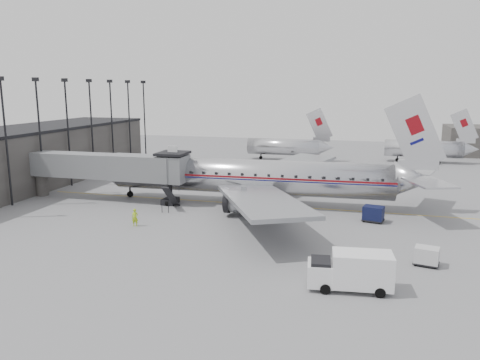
% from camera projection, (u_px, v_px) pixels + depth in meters
% --- Properties ---
extents(ground, '(160.00, 160.00, 0.00)m').
position_uv_depth(ground, '(236.00, 217.00, 51.39)').
color(ground, slate).
rests_on(ground, ground).
extents(terminal, '(12.00, 46.00, 8.00)m').
position_uv_depth(terminal, '(31.00, 157.00, 68.74)').
color(terminal, '#3B3835').
rests_on(terminal, ground).
extents(apron_line, '(60.00, 0.15, 0.01)m').
position_uv_depth(apron_line, '(273.00, 206.00, 56.31)').
color(apron_line, gold).
rests_on(apron_line, ground).
extents(jet_bridge, '(21.00, 6.20, 7.10)m').
position_uv_depth(jet_bridge, '(115.00, 168.00, 58.29)').
color(jet_bridge, '#5B5D60').
rests_on(jet_bridge, ground).
extents(floodlight_masts, '(0.90, 42.25, 15.25)m').
position_uv_depth(floodlight_masts, '(80.00, 126.00, 69.07)').
color(floodlight_masts, black).
rests_on(floodlight_masts, ground).
extents(distant_aircraft_near, '(16.39, 3.20, 10.26)m').
position_uv_depth(distant_aircraft_near, '(285.00, 146.00, 91.10)').
color(distant_aircraft_near, silver).
rests_on(distant_aircraft_near, ground).
extents(distant_aircraft_mid, '(16.39, 3.20, 10.26)m').
position_uv_depth(distant_aircraft_mid, '(424.00, 148.00, 88.27)').
color(distant_aircraft_mid, silver).
rests_on(distant_aircraft_mid, ground).
extents(airliner, '(42.48, 39.32, 13.43)m').
position_uv_depth(airliner, '(256.00, 177.00, 56.44)').
color(airliner, silver).
rests_on(airliner, ground).
extents(service_van, '(6.02, 2.83, 2.74)m').
position_uv_depth(service_van, '(351.00, 270.00, 32.68)').
color(service_van, white).
rests_on(service_van, ground).
extents(baggage_cart_navy, '(2.45, 2.07, 1.68)m').
position_uv_depth(baggage_cart_navy, '(373.00, 214.00, 49.40)').
color(baggage_cart_navy, black).
rests_on(baggage_cart_navy, ground).
extents(baggage_cart_white, '(2.16, 1.81, 1.49)m').
position_uv_depth(baggage_cart_white, '(427.00, 256.00, 37.30)').
color(baggage_cart_white, '#BBBBBD').
rests_on(baggage_cart_white, ground).
extents(ramp_worker, '(0.73, 0.54, 1.82)m').
position_uv_depth(ramp_worker, '(135.00, 218.00, 47.83)').
color(ramp_worker, '#A1CA17').
rests_on(ramp_worker, ground).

